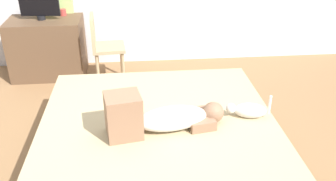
{
  "coord_description": "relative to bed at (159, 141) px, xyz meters",
  "views": [
    {
      "loc": [
        -0.03,
        -2.54,
        2.06
      ],
      "look_at": [
        0.24,
        0.26,
        0.61
      ],
      "focal_mm": 39.62,
      "sensor_mm": 36.0,
      "label": 1
    }
  ],
  "objects": [
    {
      "name": "person_lying",
      "position": [
        0.01,
        -0.16,
        0.34
      ],
      "size": [
        0.94,
        0.4,
        0.34
      ],
      "color": "silver",
      "rests_on": "bed"
    },
    {
      "name": "cat",
      "position": [
        0.73,
        -0.05,
        0.3
      ],
      "size": [
        0.35,
        0.16,
        0.21
      ],
      "color": "silver",
      "rests_on": "bed"
    },
    {
      "name": "chair_by_desk",
      "position": [
        -0.55,
        1.67,
        0.28
      ],
      "size": [
        0.41,
        0.41,
        0.86
      ],
      "color": "tan",
      "rests_on": "ground"
    },
    {
      "name": "bed",
      "position": [
        0.0,
        0.0,
        0.0
      ],
      "size": [
        1.97,
        1.92,
        0.46
      ],
      "color": "#38383D",
      "rests_on": "ground"
    },
    {
      "name": "ground_plane",
      "position": [
        -0.14,
        -0.06,
        -0.22
      ],
      "size": [
        16.0,
        16.0,
        0.0
      ],
      "primitive_type": "plane",
      "color": "olive"
    },
    {
      "name": "tv_monitor",
      "position": [
        -1.29,
        1.97,
        0.7
      ],
      "size": [
        0.48,
        0.1,
        0.35
      ],
      "color": "black",
      "rests_on": "desk"
    },
    {
      "name": "desk",
      "position": [
        -1.27,
        1.97,
        0.15
      ],
      "size": [
        0.9,
        0.56,
        0.74
      ],
      "color": "brown",
      "rests_on": "ground"
    },
    {
      "name": "cup",
      "position": [
        -1.06,
        2.14,
        0.55
      ],
      "size": [
        0.08,
        0.08,
        0.08
      ],
      "primitive_type": "cylinder",
      "color": "#B23D38",
      "rests_on": "desk"
    }
  ]
}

